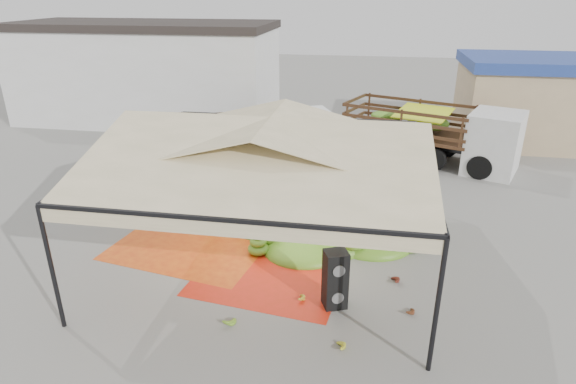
% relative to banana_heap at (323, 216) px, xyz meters
% --- Properties ---
extents(ground, '(90.00, 90.00, 0.00)m').
position_rel_banana_heap_xyz_m(ground, '(-1.30, -1.33, -0.64)').
color(ground, slate).
rests_on(ground, ground).
extents(canopy_tent, '(8.10, 8.10, 4.00)m').
position_rel_banana_heap_xyz_m(canopy_tent, '(-1.30, -1.33, 2.66)').
color(canopy_tent, black).
rests_on(canopy_tent, ground).
extents(building_white, '(14.30, 6.30, 5.40)m').
position_rel_banana_heap_xyz_m(building_white, '(-11.30, 12.67, 2.08)').
color(building_white, silver).
rests_on(building_white, ground).
extents(building_tan, '(6.30, 5.30, 4.10)m').
position_rel_banana_heap_xyz_m(building_tan, '(8.70, 11.67, 1.44)').
color(building_tan, tan).
rests_on(building_tan, ground).
extents(tarp_left, '(5.00, 4.84, 0.01)m').
position_rel_banana_heap_xyz_m(tarp_left, '(-3.72, -0.91, -0.63)').
color(tarp_left, orange).
rests_on(tarp_left, ground).
extents(tarp_right, '(4.31, 4.47, 0.01)m').
position_rel_banana_heap_xyz_m(tarp_right, '(-1.07, -2.08, -0.63)').
color(tarp_right, red).
rests_on(tarp_right, ground).
extents(banana_heap, '(6.96, 6.19, 1.27)m').
position_rel_banana_heap_xyz_m(banana_heap, '(0.00, 0.00, 0.00)').
color(banana_heap, '#46861B').
rests_on(banana_heap, ground).
extents(hand_yellow_a, '(0.52, 0.47, 0.20)m').
position_rel_banana_heap_xyz_m(hand_yellow_a, '(0.86, -5.03, -0.54)').
color(hand_yellow_a, gold).
rests_on(hand_yellow_a, ground).
extents(hand_yellow_b, '(0.41, 0.34, 0.19)m').
position_rel_banana_heap_xyz_m(hand_yellow_b, '(-0.22, -3.44, -0.54)').
color(hand_yellow_b, gold).
rests_on(hand_yellow_b, ground).
extents(hand_red_a, '(0.50, 0.47, 0.18)m').
position_rel_banana_heap_xyz_m(hand_red_a, '(2.40, -3.51, -0.55)').
color(hand_red_a, '#572913').
rests_on(hand_red_a, ground).
extents(hand_red_b, '(0.55, 0.49, 0.21)m').
position_rel_banana_heap_xyz_m(hand_red_b, '(2.08, -2.30, -0.53)').
color(hand_red_b, '#5E1B15').
rests_on(hand_red_b, ground).
extents(hand_green, '(0.59, 0.58, 0.21)m').
position_rel_banana_heap_xyz_m(hand_green, '(-1.67, -4.58, -0.53)').
color(hand_green, '#437E1A').
rests_on(hand_green, ground).
extents(hanging_bunches, '(3.24, 0.24, 0.20)m').
position_rel_banana_heap_xyz_m(hanging_bunches, '(-1.22, -2.19, 1.98)').
color(hanging_bunches, '#406E16').
rests_on(hanging_bunches, ground).
extents(speaker_stack, '(0.67, 0.63, 1.48)m').
position_rel_banana_heap_xyz_m(speaker_stack, '(0.66, -3.53, 0.10)').
color(speaker_stack, black).
rests_on(speaker_stack, ground).
extents(banana_leaves, '(0.96, 1.36, 3.70)m').
position_rel_banana_heap_xyz_m(banana_leaves, '(-3.59, 0.91, -0.64)').
color(banana_leaves, '#27721E').
rests_on(banana_leaves, ground).
extents(vendor, '(0.71, 0.57, 1.68)m').
position_rel_banana_heap_xyz_m(vendor, '(-1.40, 3.00, 0.20)').
color(vendor, slate).
rests_on(vendor, ground).
extents(truck_left, '(6.22, 4.22, 2.03)m').
position_rel_banana_heap_xyz_m(truck_left, '(-3.10, 7.01, 0.62)').
color(truck_left, '#4A2D18').
rests_on(truck_left, ground).
extents(truck_right, '(7.62, 4.99, 2.48)m').
position_rel_banana_heap_xyz_m(truck_right, '(4.11, 7.67, 0.89)').
color(truck_right, '#4D2819').
rests_on(truck_right, ground).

